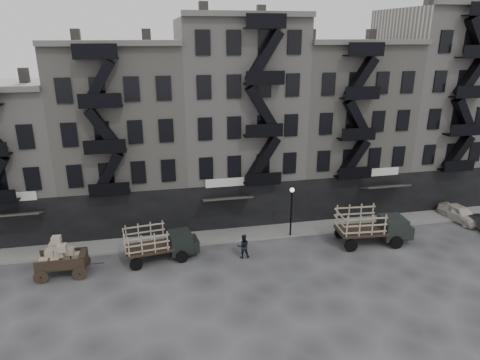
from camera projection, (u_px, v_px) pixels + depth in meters
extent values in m
plane|color=#38383A|center=(263.00, 256.00, 32.17)|extent=(140.00, 140.00, 0.00)
cube|color=slate|center=(252.00, 233.00, 35.61)|extent=(55.00, 2.50, 0.15)
cube|color=#9B958F|center=(2.00, 158.00, 35.63)|extent=(10.00, 10.00, 12.00)
cube|color=#4C4744|center=(21.00, 76.00, 33.96)|extent=(0.70, 0.70, 1.20)
cube|color=gray|center=(124.00, 135.00, 37.06)|extent=(10.00, 10.00, 15.00)
cube|color=black|center=(127.00, 216.00, 34.27)|extent=(10.00, 0.35, 4.00)
cube|color=#595651|center=(110.00, 43.00, 29.78)|extent=(10.00, 0.50, 0.40)
cube|color=#4C4744|center=(76.00, 36.00, 33.84)|extent=(0.70, 0.70, 1.20)
cube|color=#4C4744|center=(146.00, 36.00, 34.90)|extent=(0.70, 0.70, 1.20)
cube|color=#9B958F|center=(237.00, 119.00, 38.65)|extent=(10.00, 10.00, 17.00)
cube|color=black|center=(248.00, 206.00, 36.19)|extent=(10.00, 0.35, 4.00)
cube|color=#595651|center=(250.00, 14.00, 31.05)|extent=(10.00, 0.50, 0.40)
cube|color=#4C4744|center=(201.00, 11.00, 35.11)|extent=(0.70, 0.70, 1.20)
cube|color=#4C4744|center=(265.00, 11.00, 36.17)|extent=(0.70, 0.70, 1.20)
cube|color=gray|center=(339.00, 125.00, 40.90)|extent=(10.00, 10.00, 15.00)
cube|color=black|center=(357.00, 197.00, 38.11)|extent=(10.00, 0.35, 4.00)
cube|color=#595651|center=(374.00, 42.00, 33.63)|extent=(10.00, 0.50, 0.40)
cube|color=#4C4744|center=(314.00, 36.00, 37.69)|extent=(0.70, 0.70, 1.20)
cube|color=#4C4744|center=(371.00, 36.00, 38.74)|extent=(0.70, 0.70, 1.20)
cube|color=#9B958F|center=(434.00, 106.00, 42.33)|extent=(10.00, 10.00, 18.00)
cube|color=black|center=(456.00, 189.00, 40.03)|extent=(10.00, 0.35, 4.00)
cube|color=#4C4744|center=(420.00, 1.00, 38.63)|extent=(0.70, 0.70, 1.20)
cube|color=#4C4744|center=(474.00, 2.00, 39.69)|extent=(0.70, 0.70, 1.20)
cylinder|color=black|center=(291.00, 214.00, 34.50)|extent=(0.14, 0.14, 4.00)
sphere|color=silver|center=(292.00, 190.00, 33.81)|extent=(0.36, 0.36, 0.36)
cube|color=black|center=(62.00, 264.00, 29.31)|extent=(3.22, 1.75, 0.18)
cylinder|color=black|center=(41.00, 277.00, 28.41)|extent=(0.97, 0.11, 0.97)
cylinder|color=black|center=(47.00, 264.00, 30.05)|extent=(0.97, 0.11, 0.97)
cylinder|color=black|center=(80.00, 274.00, 28.83)|extent=(0.97, 0.11, 0.97)
cylinder|color=black|center=(84.00, 261.00, 30.47)|extent=(0.97, 0.11, 0.97)
cube|color=black|center=(83.00, 257.00, 29.44)|extent=(0.47, 1.42, 0.71)
cube|color=black|center=(149.00, 248.00, 31.10)|extent=(3.63, 2.42, 0.18)
cube|color=black|center=(180.00, 242.00, 31.78)|extent=(1.82, 1.99, 1.50)
cube|color=black|center=(192.00, 244.00, 32.16)|extent=(0.99, 1.59, 0.90)
cylinder|color=black|center=(182.00, 257.00, 31.08)|extent=(0.92, 0.33, 0.90)
cylinder|color=black|center=(177.00, 245.00, 32.87)|extent=(0.92, 0.33, 0.90)
cylinder|color=black|center=(136.00, 264.00, 30.06)|extent=(0.92, 0.33, 0.90)
cylinder|color=black|center=(133.00, 251.00, 31.84)|extent=(0.92, 0.33, 0.90)
cube|color=black|center=(361.00, 230.00, 33.59)|extent=(3.94, 2.49, 0.20)
cube|color=black|center=(392.00, 227.00, 33.88)|extent=(1.92, 2.13, 1.67)
cube|color=black|center=(404.00, 230.00, 34.11)|extent=(1.01, 1.73, 1.00)
cylinder|color=black|center=(396.00, 243.00, 33.07)|extent=(1.02, 0.32, 1.00)
cylinder|color=black|center=(384.00, 230.00, 35.16)|extent=(1.02, 0.32, 1.00)
cylinder|color=black|center=(351.00, 246.00, 32.61)|extent=(1.02, 0.32, 1.00)
cylinder|color=black|center=(341.00, 233.00, 34.70)|extent=(1.02, 0.32, 1.00)
imported|color=beige|center=(460.00, 213.00, 37.95)|extent=(2.19, 4.32, 1.41)
imported|color=black|center=(243.00, 246.00, 31.61)|extent=(0.95, 0.77, 1.86)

